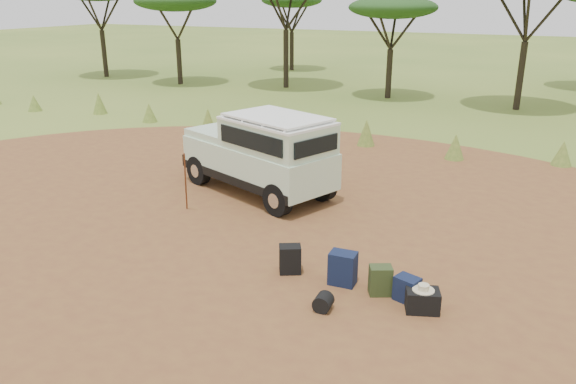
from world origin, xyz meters
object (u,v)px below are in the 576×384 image
at_px(backpack_navy, 343,268).
at_px(backpack_olive, 380,280).
at_px(backpack_black, 290,259).
at_px(walking_staff, 186,182).
at_px(duffel_navy, 407,289).
at_px(safari_vehicle, 261,155).
at_px(hard_case, 422,301).

height_order(backpack_navy, backpack_olive, backpack_navy).
bearing_deg(backpack_black, walking_staff, 125.23).
relative_size(walking_staff, backpack_olive, 2.94).
bearing_deg(backpack_navy, backpack_olive, -8.18).
bearing_deg(duffel_navy, backpack_navy, -165.55).
distance_m(safari_vehicle, walking_staff, 2.17).
xyz_separation_m(walking_staff, duffel_navy, (5.68, -1.76, -0.52)).
relative_size(backpack_olive, duffel_navy, 1.19).
relative_size(backpack_black, backpack_olive, 1.03).
xyz_separation_m(safari_vehicle, walking_staff, (-0.95, -1.93, -0.28)).
relative_size(walking_staff, hard_case, 2.89).
distance_m(safari_vehicle, backpack_navy, 5.12).
bearing_deg(backpack_navy, backpack_black, 177.91).
bearing_deg(backpack_black, duffel_navy, -30.49).
bearing_deg(backpack_black, hard_case, -35.00).
relative_size(backpack_navy, duffel_navy, 1.38).
bearing_deg(safari_vehicle, backpack_olive, -19.78).
height_order(backpack_navy, duffel_navy, backpack_navy).
height_order(walking_staff, hard_case, walking_staff).
height_order(backpack_black, hard_case, backpack_black).
bearing_deg(safari_vehicle, backpack_black, -33.95).
height_order(safari_vehicle, backpack_olive, safari_vehicle).
bearing_deg(hard_case, walking_staff, 141.74).
xyz_separation_m(walking_staff, hard_case, (5.98, -1.97, -0.55)).
relative_size(walking_staff, duffel_navy, 3.50).
relative_size(safari_vehicle, walking_staff, 3.03).
height_order(walking_staff, duffel_navy, walking_staff).
relative_size(safari_vehicle, hard_case, 8.74).
xyz_separation_m(backpack_navy, backpack_olive, (0.70, -0.06, -0.04)).
bearing_deg(safari_vehicle, backpack_navy, -24.42).
bearing_deg(backpack_navy, safari_vehicle, 131.49).
relative_size(backpack_olive, hard_case, 0.98).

